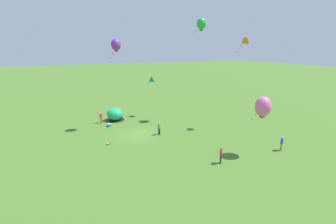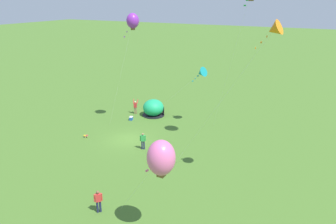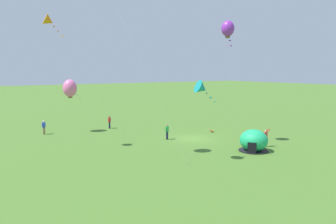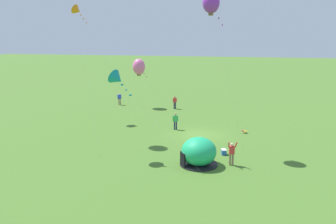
{
  "view_description": "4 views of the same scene",
  "coord_description": "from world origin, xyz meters",
  "px_view_note": "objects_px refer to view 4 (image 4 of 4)",
  "views": [
    {
      "loc": [
        27.85,
        -8.71,
        11.47
      ],
      "look_at": [
        -0.75,
        4.9,
        2.43
      ],
      "focal_mm": 24.0,
      "sensor_mm": 36.0,
      "label": 1
    },
    {
      "loc": [
        26.28,
        18.4,
        14.26
      ],
      "look_at": [
        0.01,
        4.74,
        3.87
      ],
      "focal_mm": 35.0,
      "sensor_mm": 36.0,
      "label": 2
    },
    {
      "loc": [
        -28.81,
        22.39,
        7.72
      ],
      "look_at": [
        -1.12,
        4.06,
        3.46
      ],
      "focal_mm": 35.0,
      "sensor_mm": 36.0,
      "label": 3
    },
    {
      "loc": [
        -30.51,
        -5.18,
        9.13
      ],
      "look_at": [
        -0.64,
        2.88,
        2.26
      ],
      "focal_mm": 35.0,
      "sensor_mm": 36.0,
      "label": 4
    }
  ],
  "objects_px": {
    "kite_teal": "(117,79)",
    "person_flying_kite": "(232,152)",
    "kite_pink": "(139,67)",
    "kite_orange": "(77,11)",
    "toddler_crawling": "(244,132)",
    "kite_purple": "(211,3)",
    "person_watching_sky": "(175,102)",
    "person_with_toddler": "(119,98)",
    "person_near_tent": "(175,121)",
    "cooler_box": "(224,152)",
    "popup_tent": "(199,152)"
  },
  "relations": [
    {
      "from": "popup_tent",
      "to": "kite_orange",
      "type": "bearing_deg",
      "value": 54.8
    },
    {
      "from": "person_with_toddler",
      "to": "kite_teal",
      "type": "xyz_separation_m",
      "value": [
        -19.53,
        -8.44,
        5.25
      ]
    },
    {
      "from": "person_with_toddler",
      "to": "kite_pink",
      "type": "bearing_deg",
      "value": -98.23
    },
    {
      "from": "kite_orange",
      "to": "kite_purple",
      "type": "xyz_separation_m",
      "value": [
        -7.17,
        -15.84,
        -0.34
      ]
    },
    {
      "from": "kite_pink",
      "to": "kite_teal",
      "type": "bearing_deg",
      "value": -164.59
    },
    {
      "from": "toddler_crawling",
      "to": "kite_pink",
      "type": "distance_m",
      "value": 18.33
    },
    {
      "from": "kite_teal",
      "to": "person_flying_kite",
      "type": "bearing_deg",
      "value": -87.21
    },
    {
      "from": "kite_purple",
      "to": "person_watching_sky",
      "type": "bearing_deg",
      "value": 23.66
    },
    {
      "from": "toddler_crawling",
      "to": "kite_teal",
      "type": "xyz_separation_m",
      "value": [
        -9.33,
        9.33,
        6.03
      ]
    },
    {
      "from": "kite_purple",
      "to": "kite_pink",
      "type": "bearing_deg",
      "value": 37.5
    },
    {
      "from": "person_near_tent",
      "to": "toddler_crawling",
      "type": "bearing_deg",
      "value": -86.46
    },
    {
      "from": "person_watching_sky",
      "to": "kite_teal",
      "type": "xyz_separation_m",
      "value": [
        -18.96,
        -0.19,
        5.25
      ]
    },
    {
      "from": "person_flying_kite",
      "to": "kite_orange",
      "type": "relative_size",
      "value": 0.15
    },
    {
      "from": "kite_orange",
      "to": "popup_tent",
      "type": "bearing_deg",
      "value": -125.2
    },
    {
      "from": "popup_tent",
      "to": "kite_orange",
      "type": "xyz_separation_m",
      "value": [
        11.12,
        15.77,
        11.25
      ]
    },
    {
      "from": "kite_orange",
      "to": "toddler_crawling",
      "type": "bearing_deg",
      "value": -95.09
    },
    {
      "from": "person_with_toddler",
      "to": "kite_pink",
      "type": "xyz_separation_m",
      "value": [
        -0.46,
        -3.19,
        4.54
      ]
    },
    {
      "from": "person_watching_sky",
      "to": "cooler_box",
      "type": "bearing_deg",
      "value": -153.47
    },
    {
      "from": "person_near_tent",
      "to": "person_with_toddler",
      "type": "height_order",
      "value": "same"
    },
    {
      "from": "cooler_box",
      "to": "kite_orange",
      "type": "xyz_separation_m",
      "value": [
        8.39,
        17.37,
        12.03
      ]
    },
    {
      "from": "popup_tent",
      "to": "kite_teal",
      "type": "xyz_separation_m",
      "value": [
        0.12,
        6.37,
        5.21
      ]
    },
    {
      "from": "kite_pink",
      "to": "kite_orange",
      "type": "xyz_separation_m",
      "value": [
        -8.07,
        4.15,
        6.75
      ]
    },
    {
      "from": "kite_purple",
      "to": "cooler_box",
      "type": "bearing_deg",
      "value": -128.53
    },
    {
      "from": "kite_purple",
      "to": "popup_tent",
      "type": "bearing_deg",
      "value": 179.0
    },
    {
      "from": "popup_tent",
      "to": "cooler_box",
      "type": "xyz_separation_m",
      "value": [
        2.73,
        -1.6,
        -0.78
      ]
    },
    {
      "from": "kite_orange",
      "to": "kite_purple",
      "type": "distance_m",
      "value": 17.39
    },
    {
      "from": "kite_orange",
      "to": "kite_teal",
      "type": "height_order",
      "value": "kite_orange"
    },
    {
      "from": "kite_pink",
      "to": "kite_orange",
      "type": "distance_m",
      "value": 11.31
    },
    {
      "from": "person_with_toddler",
      "to": "person_flying_kite",
      "type": "bearing_deg",
      "value": -138.04
    },
    {
      "from": "person_near_tent",
      "to": "kite_purple",
      "type": "bearing_deg",
      "value": -141.31
    },
    {
      "from": "toddler_crawling",
      "to": "person_with_toddler",
      "type": "bearing_deg",
      "value": 60.14
    },
    {
      "from": "popup_tent",
      "to": "kite_purple",
      "type": "height_order",
      "value": "kite_purple"
    },
    {
      "from": "cooler_box",
      "to": "person_watching_sky",
      "type": "height_order",
      "value": "person_watching_sky"
    },
    {
      "from": "person_near_tent",
      "to": "cooler_box",
      "type": "bearing_deg",
      "value": -138.35
    },
    {
      "from": "person_watching_sky",
      "to": "person_flying_kite",
      "type": "height_order",
      "value": "person_flying_kite"
    },
    {
      "from": "person_with_toddler",
      "to": "person_watching_sky",
      "type": "bearing_deg",
      "value": -93.99
    },
    {
      "from": "person_flying_kite",
      "to": "kite_orange",
      "type": "xyz_separation_m",
      "value": [
        10.57,
        18.14,
        11.25
      ]
    },
    {
      "from": "popup_tent",
      "to": "kite_orange",
      "type": "relative_size",
      "value": 0.22
    },
    {
      "from": "popup_tent",
      "to": "person_watching_sky",
      "type": "relative_size",
      "value": 1.63
    },
    {
      "from": "toddler_crawling",
      "to": "person_near_tent",
      "type": "relative_size",
      "value": 0.32
    },
    {
      "from": "person_flying_kite",
      "to": "kite_pink",
      "type": "height_order",
      "value": "kite_pink"
    },
    {
      "from": "kite_pink",
      "to": "kite_purple",
      "type": "distance_m",
      "value": 20.25
    },
    {
      "from": "kite_teal",
      "to": "toddler_crawling",
      "type": "bearing_deg",
      "value": -45.0
    },
    {
      "from": "toddler_crawling",
      "to": "kite_pink",
      "type": "xyz_separation_m",
      "value": [
        9.74,
        14.58,
        5.33
      ]
    },
    {
      "from": "cooler_box",
      "to": "kite_pink",
      "type": "relative_size",
      "value": 0.09
    },
    {
      "from": "person_watching_sky",
      "to": "kite_purple",
      "type": "relative_size",
      "value": 0.14
    },
    {
      "from": "toddler_crawling",
      "to": "kite_orange",
      "type": "height_order",
      "value": "kite_orange"
    },
    {
      "from": "popup_tent",
      "to": "cooler_box",
      "type": "bearing_deg",
      "value": -30.37
    },
    {
      "from": "kite_pink",
      "to": "person_with_toddler",
      "type": "bearing_deg",
      "value": 81.77
    },
    {
      "from": "kite_orange",
      "to": "person_flying_kite",
      "type": "bearing_deg",
      "value": -120.24
    }
  ]
}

